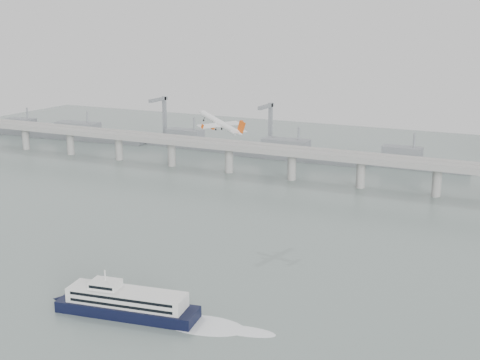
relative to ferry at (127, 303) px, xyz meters
The scene contains 5 objects.
ground 29.45m from the ferry, 73.93° to the left, with size 900.00×900.00×0.00m, color slate.
bridge 228.40m from the ferry, 88.27° to the left, with size 800.00×22.00×23.90m.
distant_fleet 327.96m from the ferry, 116.69° to the left, with size 453.00×60.90×40.00m.
ferry is the anchor object (origin of this frame).
airliner 119.95m from the ferry, 97.91° to the left, with size 33.24×30.72×12.74m.
Camera 1 is at (131.54, -213.99, 111.65)m, focal length 48.00 mm.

